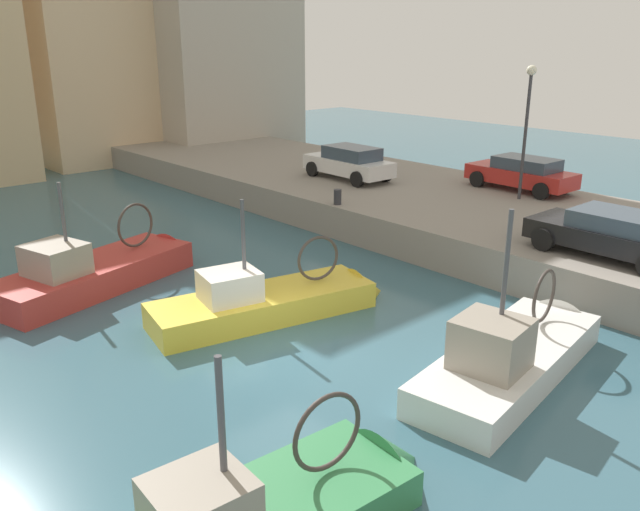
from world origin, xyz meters
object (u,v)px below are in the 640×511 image
object	(u,v)px
fishing_boat_red	(105,281)
parked_car_black	(614,233)
fishing_boat_white	(515,365)
parked_car_red	(522,173)
fishing_boat_yellow	(276,310)
quay_streetlamp	(528,111)
parked_car_white	(349,162)
mooring_bollard_mid	(338,197)

from	to	relation	value
fishing_boat_red	parked_car_black	size ratio (longest dim) A/B	1.61
fishing_boat_white	fishing_boat_red	bearing A→B (deg)	111.91
fishing_boat_red	parked_car_red	xyz separation A→B (m)	(15.53, -4.14, 1.76)
fishing_boat_yellow	parked_car_black	size ratio (longest dim) A/B	1.57
quay_streetlamp	parked_car_red	bearing A→B (deg)	29.88
fishing_boat_white	parked_car_white	xyz separation A→B (m)	(7.53, 12.95, 1.78)
fishing_boat_red	fishing_boat_yellow	xyz separation A→B (m)	(2.41, -5.10, -0.01)
fishing_boat_red	mooring_bollard_mid	bearing A→B (deg)	-6.56
parked_car_black	mooring_bollard_mid	xyz separation A→B (m)	(-1.54, 9.35, -0.40)
fishing_boat_yellow	parked_car_black	bearing A→B (deg)	-34.35
fishing_boat_yellow	quay_streetlamp	xyz separation A→B (m)	(11.77, 0.19, 4.35)
fishing_boat_red	mooring_bollard_mid	size ratio (longest dim) A/B	12.77
parked_car_white	parked_car_red	bearing A→B (deg)	-59.56
fishing_boat_red	fishing_boat_white	bearing A→B (deg)	-68.09
fishing_boat_red	parked_car_red	world-z (taller)	fishing_boat_red
mooring_bollard_mid	parked_car_white	bearing A→B (deg)	40.38
fishing_boat_yellow	quay_streetlamp	world-z (taller)	quay_streetlamp
fishing_boat_red	parked_car_black	world-z (taller)	fishing_boat_red
parked_car_black	parked_car_white	bearing A→B (deg)	81.25
fishing_boat_white	parked_car_white	world-z (taller)	fishing_boat_white
parked_car_red	quay_streetlamp	distance (m)	3.00
mooring_bollard_mid	quay_streetlamp	size ratio (longest dim) A/B	0.11
mooring_bollard_mid	parked_car_black	bearing A→B (deg)	-80.65
parked_car_red	parked_car_white	bearing A→B (deg)	120.44
fishing_boat_yellow	parked_car_red	bearing A→B (deg)	4.18
fishing_boat_red	mooring_bollard_mid	xyz separation A→B (m)	(8.53, -0.98, 1.36)
mooring_bollard_mid	quay_streetlamp	bearing A→B (deg)	-34.82
fishing_boat_yellow	parked_car_white	size ratio (longest dim) A/B	1.63
fishing_boat_yellow	parked_car_black	distance (m)	9.44
fishing_boat_white	quay_streetlamp	xyz separation A→B (m)	(9.75, 6.10, 4.32)
fishing_boat_red	parked_car_white	size ratio (longest dim) A/B	1.67
fishing_boat_red	parked_car_red	size ratio (longest dim) A/B	1.64
quay_streetlamp	fishing_boat_white	bearing A→B (deg)	-147.96
fishing_boat_yellow	quay_streetlamp	size ratio (longest dim) A/B	1.42
parked_car_red	parked_car_black	size ratio (longest dim) A/B	0.98
fishing_boat_red	quay_streetlamp	distance (m)	15.62
fishing_boat_white	fishing_boat_yellow	xyz separation A→B (m)	(-2.02, 5.92, -0.03)
fishing_boat_yellow	parked_car_white	xyz separation A→B (m)	(9.54, 7.03, 1.81)
fishing_boat_white	parked_car_red	bearing A→B (deg)	31.78
quay_streetlamp	parked_car_black	bearing A→B (deg)	-127.19
parked_car_white	fishing_boat_white	bearing A→B (deg)	-120.18
parked_car_white	quay_streetlamp	distance (m)	7.63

